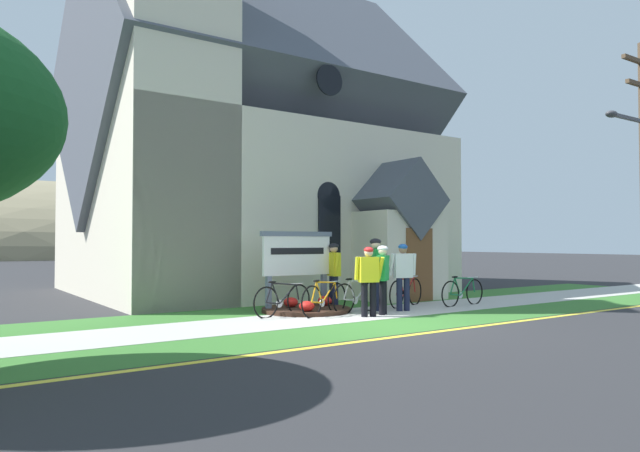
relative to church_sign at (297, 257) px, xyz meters
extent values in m
plane|color=#2B2B2D|center=(0.26, 0.88, -1.33)|extent=(140.00, 140.00, 0.00)
cube|color=#B7B5AD|center=(1.94, -1.50, -1.32)|extent=(32.00, 2.07, 0.01)
cube|color=#38722D|center=(1.94, -3.40, -1.32)|extent=(32.00, 1.71, 0.01)
cube|color=#38722D|center=(1.94, 0.44, -1.32)|extent=(24.00, 1.81, 0.01)
cube|color=yellow|center=(1.94, -4.40, -1.33)|extent=(28.00, 0.16, 0.01)
cube|color=beige|center=(1.94, 6.15, 1.32)|extent=(11.28, 9.61, 5.31)
cube|color=#4C515B|center=(1.94, 6.15, 5.56)|extent=(11.78, 9.79, 9.79)
cube|color=beige|center=(-2.29, 2.76, 4.49)|extent=(2.83, 2.83, 11.63)
cube|color=beige|center=(3.97, 0.54, -0.03)|extent=(2.40, 1.60, 2.60)
cube|color=#4C515B|center=(3.97, 0.54, 1.62)|extent=(2.40, 1.80, 2.40)
cube|color=brown|center=(3.97, -0.28, -0.28)|extent=(1.00, 0.06, 2.10)
cube|color=black|center=(1.94, 1.31, 0.77)|extent=(0.76, 0.06, 1.90)
cone|color=black|center=(1.94, 1.31, 1.72)|extent=(0.80, 0.06, 0.80)
cube|color=black|center=(5.89, 1.31, 0.77)|extent=(0.76, 0.06, 1.90)
cone|color=black|center=(5.89, 1.31, 1.72)|extent=(0.80, 0.06, 0.80)
cylinder|color=black|center=(1.94, 1.31, 5.09)|extent=(0.90, 0.06, 0.90)
cube|color=slate|center=(-0.81, 0.01, -0.89)|extent=(0.12, 0.12, 0.88)
cube|color=slate|center=(0.81, -0.01, -0.89)|extent=(0.12, 0.12, 0.88)
cube|color=white|center=(0.00, 0.00, 0.03)|extent=(1.93, 0.11, 0.97)
cube|color=slate|center=(0.00, 0.00, 0.58)|extent=(2.05, 0.15, 0.12)
cube|color=black|center=(0.00, -0.04, 0.15)|extent=(1.54, 0.03, 0.16)
cylinder|color=#382319|center=(0.00, -0.42, -1.28)|extent=(2.17, 2.17, 0.10)
ellipsoid|color=red|center=(0.66, -0.27, -1.11)|extent=(0.36, 0.36, 0.24)
ellipsoid|color=red|center=(-0.23, -0.07, -1.11)|extent=(0.36, 0.36, 0.24)
ellipsoid|color=red|center=(-0.37, -1.02, -1.11)|extent=(0.36, 0.36, 0.24)
torus|color=black|center=(-0.50, -1.41, -0.97)|extent=(0.72, 0.27, 0.75)
torus|color=black|center=(0.44, -1.09, -0.97)|extent=(0.72, 0.27, 0.75)
cylinder|color=orange|center=(0.12, -1.20, -0.80)|extent=(0.52, 0.21, 0.47)
cylinder|color=orange|center=(0.01, -1.23, -0.56)|extent=(0.71, 0.27, 0.08)
cylinder|color=orange|center=(-0.23, -1.32, -0.78)|extent=(0.25, 0.11, 0.50)
cylinder|color=orange|center=(-0.31, -1.34, -1.00)|extent=(0.39, 0.16, 0.09)
cylinder|color=orange|center=(-0.42, -1.38, -0.75)|extent=(0.21, 0.10, 0.45)
cylinder|color=orange|center=(0.40, -1.10, -0.78)|extent=(0.12, 0.07, 0.39)
ellipsoid|color=black|center=(-0.33, -1.35, -0.51)|extent=(0.25, 0.15, 0.05)
cylinder|color=silver|center=(0.36, -1.12, -0.56)|extent=(0.43, 0.17, 0.03)
cylinder|color=silver|center=(-0.13, -1.28, -1.02)|extent=(0.18, 0.08, 0.18)
torus|color=black|center=(2.31, -1.13, -0.98)|extent=(0.71, 0.28, 0.74)
torus|color=black|center=(3.29, -0.79, -0.98)|extent=(0.71, 0.28, 0.74)
cylinder|color=#A51E19|center=(2.96, -0.90, -0.80)|extent=(0.54, 0.22, 0.48)
cylinder|color=#A51E19|center=(2.85, -0.94, -0.59)|extent=(0.74, 0.29, 0.06)
cylinder|color=#A51E19|center=(2.59, -1.03, -0.81)|extent=(0.26, 0.12, 0.45)
cylinder|color=#A51E19|center=(2.51, -1.06, -1.00)|extent=(0.41, 0.17, 0.09)
cylinder|color=#A51E19|center=(2.40, -1.10, -0.79)|extent=(0.22, 0.11, 0.39)
cylinder|color=#A51E19|center=(3.25, -0.80, -0.78)|extent=(0.12, 0.07, 0.41)
ellipsoid|color=black|center=(2.49, -1.07, -0.57)|extent=(0.25, 0.15, 0.05)
cylinder|color=silver|center=(3.21, -0.82, -0.56)|extent=(0.43, 0.17, 0.03)
cylinder|color=silver|center=(2.70, -0.99, -1.03)|extent=(0.18, 0.08, 0.18)
torus|color=black|center=(0.46, -1.34, -0.97)|extent=(0.75, 0.16, 0.75)
torus|color=black|center=(1.44, -1.17, -0.97)|extent=(0.75, 0.16, 0.75)
cylinder|color=#B7B7BC|center=(1.10, -1.23, -0.82)|extent=(0.54, 0.13, 0.44)
cylinder|color=#B7B7BC|center=(1.00, -1.25, -0.57)|extent=(0.74, 0.16, 0.11)
cylinder|color=#B7B7BC|center=(0.74, -1.29, -0.78)|extent=(0.25, 0.08, 0.50)
cylinder|color=#B7B7BC|center=(0.65, -1.31, -1.00)|extent=(0.40, 0.10, 0.09)
cylinder|color=#B7B7BC|center=(0.54, -1.32, -0.75)|extent=(0.22, 0.07, 0.45)
cylinder|color=#B7B7BC|center=(1.40, -1.18, -0.79)|extent=(0.12, 0.05, 0.37)
ellipsoid|color=black|center=(0.63, -1.31, -0.51)|extent=(0.25, 0.12, 0.05)
cylinder|color=silver|center=(1.36, -1.18, -0.59)|extent=(0.44, 0.10, 0.03)
cylinder|color=silver|center=(0.85, -1.27, -1.02)|extent=(0.18, 0.05, 0.18)
torus|color=black|center=(3.68, -1.70, -0.99)|extent=(0.71, 0.08, 0.71)
torus|color=black|center=(4.70, -1.64, -0.99)|extent=(0.71, 0.08, 0.71)
cylinder|color=#19723F|center=(4.36, -1.66, -0.83)|extent=(0.55, 0.07, 0.46)
cylinder|color=#19723F|center=(4.24, -1.66, -0.59)|extent=(0.76, 0.08, 0.07)
cylinder|color=#19723F|center=(3.98, -1.68, -0.81)|extent=(0.26, 0.05, 0.48)
cylinder|color=#19723F|center=(3.89, -1.69, -1.02)|extent=(0.41, 0.06, 0.09)
cylinder|color=#19723F|center=(3.78, -1.69, -0.78)|extent=(0.22, 0.05, 0.43)
cylinder|color=#19723F|center=(4.66, -1.64, -0.80)|extent=(0.12, 0.04, 0.39)
ellipsoid|color=black|center=(3.87, -1.69, -0.55)|extent=(0.24, 0.09, 0.05)
cylinder|color=silver|center=(4.62, -1.64, -0.59)|extent=(0.44, 0.05, 0.03)
cylinder|color=silver|center=(4.09, -1.67, -1.04)|extent=(0.18, 0.03, 0.18)
torus|color=black|center=(-1.37, -0.87, -0.98)|extent=(0.72, 0.17, 0.73)
torus|color=black|center=(-0.39, -0.68, -0.98)|extent=(0.72, 0.17, 0.73)
cylinder|color=black|center=(-0.72, -0.75, -0.83)|extent=(0.54, 0.14, 0.44)
cylinder|color=black|center=(-0.83, -0.77, -0.59)|extent=(0.74, 0.17, 0.10)
cylinder|color=black|center=(-1.09, -0.82, -0.80)|extent=(0.26, 0.08, 0.49)
cylinder|color=black|center=(-1.18, -0.83, -1.01)|extent=(0.40, 0.11, 0.09)
cylinder|color=black|center=(-1.28, -0.85, -0.77)|extent=(0.22, 0.08, 0.44)
cylinder|color=black|center=(-0.43, -0.69, -0.80)|extent=(0.12, 0.06, 0.36)
ellipsoid|color=black|center=(-1.20, -0.84, -0.53)|extent=(0.25, 0.12, 0.05)
cylinder|color=silver|center=(-0.47, -0.70, -0.61)|extent=(0.44, 0.11, 0.03)
cylinder|color=silver|center=(-0.98, -0.80, -1.03)|extent=(0.18, 0.05, 0.18)
cylinder|color=#191E38|center=(1.47, -1.34, -0.88)|extent=(0.15, 0.15, 0.89)
cylinder|color=#191E38|center=(1.54, -1.15, -0.88)|extent=(0.15, 0.15, 0.89)
cube|color=green|center=(1.51, -1.25, -0.12)|extent=(0.36, 0.54, 0.65)
sphere|color=beige|center=(1.51, -1.25, 0.32)|extent=(0.23, 0.23, 0.23)
ellipsoid|color=black|center=(1.51, -1.25, 0.38)|extent=(0.35, 0.33, 0.16)
cylinder|color=green|center=(1.36, -1.51, -0.08)|extent=(0.09, 0.14, 0.59)
cylinder|color=green|center=(1.65, -0.98, -0.08)|extent=(0.09, 0.25, 0.58)
cylinder|color=#191E38|center=(1.95, -1.62, -0.92)|extent=(0.15, 0.15, 0.82)
cylinder|color=#191E38|center=(2.14, -1.69, -0.92)|extent=(0.15, 0.15, 0.82)
cube|color=silver|center=(2.05, -1.65, -0.21)|extent=(0.50, 0.34, 0.60)
sphere|color=#936B51|center=(2.05, -1.65, 0.20)|extent=(0.21, 0.21, 0.21)
ellipsoid|color=#1E59B2|center=(2.05, -1.65, 0.26)|extent=(0.29, 0.32, 0.15)
cylinder|color=silver|center=(1.79, -1.53, -0.18)|extent=(0.09, 0.21, 0.55)
cylinder|color=silver|center=(2.30, -1.78, -0.18)|extent=(0.09, 0.13, 0.54)
cylinder|color=black|center=(0.55, -1.99, -0.93)|extent=(0.15, 0.15, 0.79)
cylinder|color=black|center=(0.74, -2.06, -0.93)|extent=(0.15, 0.15, 0.79)
cube|color=yellow|center=(0.65, -2.03, -0.25)|extent=(0.48, 0.33, 0.58)
sphere|color=beige|center=(0.65, -2.03, 0.14)|extent=(0.20, 0.20, 0.20)
ellipsoid|color=red|center=(0.65, -2.03, 0.19)|extent=(0.28, 0.31, 0.14)
cylinder|color=yellow|center=(0.40, -1.90, -0.22)|extent=(0.09, 0.13, 0.52)
cylinder|color=yellow|center=(0.89, -2.15, -0.22)|extent=(0.09, 0.23, 0.52)
cylinder|color=#191E38|center=(1.05, -0.05, -0.91)|extent=(0.15, 0.15, 0.83)
cylinder|color=#191E38|center=(1.01, -0.25, -0.91)|extent=(0.15, 0.15, 0.83)
cube|color=yellow|center=(1.03, -0.15, -0.20)|extent=(0.29, 0.50, 0.60)
sphere|color=tan|center=(1.03, -0.15, 0.21)|extent=(0.21, 0.21, 0.21)
ellipsoid|color=black|center=(1.03, -0.15, 0.27)|extent=(0.31, 0.28, 0.15)
cylinder|color=yellow|center=(1.13, 0.12, -0.17)|extent=(0.09, 0.18, 0.55)
cylinder|color=yellow|center=(0.93, -0.42, -0.17)|extent=(0.09, 0.21, 0.55)
cylinder|color=black|center=(1.10, -1.96, -0.93)|extent=(0.15, 0.15, 0.80)
cylinder|color=black|center=(1.23, -1.87, -0.93)|extent=(0.15, 0.15, 0.80)
cube|color=green|center=(1.17, -1.91, -0.23)|extent=(0.48, 0.43, 0.58)
sphere|color=beige|center=(1.17, -1.91, 0.16)|extent=(0.21, 0.21, 0.21)
ellipsoid|color=silver|center=(1.17, -1.91, 0.22)|extent=(0.33, 0.34, 0.15)
cylinder|color=green|center=(0.92, -2.05, -0.20)|extent=(0.09, 0.15, 0.53)
cylinder|color=green|center=(1.41, -1.78, -0.20)|extent=(0.09, 0.15, 0.53)
cube|color=#4C4C51|center=(9.23, -3.55, 4.01)|extent=(1.80, 0.10, 0.10)
ellipsoid|color=#3F3F44|center=(8.33, -3.55, 4.01)|extent=(0.44, 0.28, 0.20)
cylinder|color=#3D2D1E|center=(8.16, 4.61, -0.28)|extent=(0.35, 0.35, 2.09)
cone|color=#14471E|center=(8.16, 4.61, 3.35)|extent=(3.81, 3.81, 5.17)
ellipsoid|color=#847A5B|center=(5.06, 71.11, -1.33)|extent=(78.59, 53.43, 19.09)
camera|label=1|loc=(-7.65, -12.08, 0.38)|focal=32.03mm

